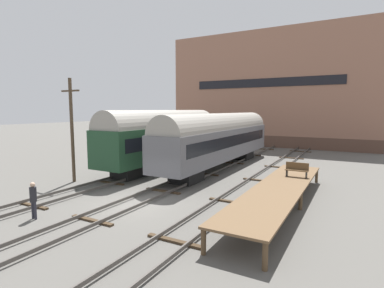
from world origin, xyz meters
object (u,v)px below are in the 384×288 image
at_px(train_car_green, 164,135).
at_px(train_car_grey, 220,137).
at_px(bench, 297,169).
at_px(person_worker, 33,197).
at_px(utility_pole, 72,129).

relative_size(train_car_green, train_car_grey, 0.82).
height_order(train_car_green, train_car_grey, train_car_green).
height_order(bench, person_worker, bench).
xyz_separation_m(train_car_grey, utility_pole, (-7.38, -10.12, 1.11)).
bearing_deg(train_car_grey, person_worker, -99.47).
distance_m(train_car_grey, person_worker, 16.66).
height_order(train_car_grey, person_worker, train_car_grey).
bearing_deg(bench, train_car_grey, 144.96).
distance_m(train_car_grey, bench, 9.49).
bearing_deg(bench, person_worker, -133.61).
height_order(train_car_green, person_worker, train_car_green).
distance_m(train_car_green, train_car_grey, 5.15).
relative_size(train_car_green, person_worker, 8.38).
bearing_deg(train_car_green, train_car_grey, 23.70).
bearing_deg(train_car_green, bench, -15.02).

